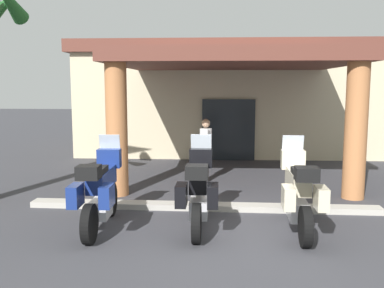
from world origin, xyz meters
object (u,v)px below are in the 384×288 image
(motel_building, at_px, (227,96))
(motorcycle_black, at_px, (199,190))
(motorcycle_blue, at_px, (100,191))
(pedestrian, at_px, (206,145))
(motorcycle_cream, at_px, (299,192))

(motel_building, height_order, motorcycle_black, motel_building)
(motorcycle_blue, relative_size, motorcycle_black, 1.00)
(motel_building, relative_size, motorcycle_blue, 5.48)
(motorcycle_black, distance_m, pedestrian, 3.91)
(motel_building, xyz_separation_m, motorcycle_blue, (-2.23, -10.40, -1.43))
(motel_building, relative_size, pedestrian, 7.23)
(motorcycle_black, bearing_deg, pedestrian, 0.16)
(motel_building, xyz_separation_m, pedestrian, (-0.55, -6.32, -1.16))
(pedestrian, bearing_deg, motorcycle_black, 82.15)
(motorcycle_black, height_order, motorcycle_cream, same)
(motorcycle_black, bearing_deg, motorcycle_cream, -91.84)
(motorcycle_black, height_order, pedestrian, pedestrian)
(motel_building, bearing_deg, motorcycle_black, -93.98)
(motorcycle_cream, bearing_deg, pedestrian, 25.05)
(motorcycle_blue, bearing_deg, pedestrian, -25.10)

